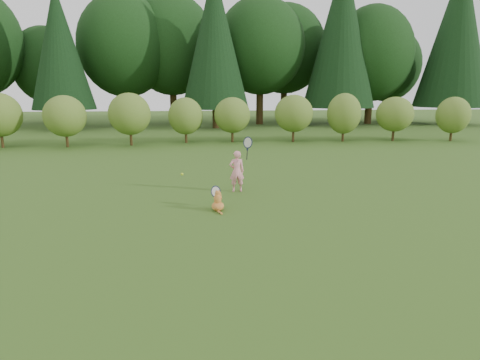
{
  "coord_description": "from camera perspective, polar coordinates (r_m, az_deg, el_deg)",
  "views": [
    {
      "loc": [
        -0.82,
        -8.83,
        2.87
      ],
      "look_at": [
        0.2,
        0.8,
        0.7
      ],
      "focal_mm": 30.0,
      "sensor_mm": 36.0,
      "label": 1
    }
  ],
  "objects": [
    {
      "name": "cat",
      "position": [
        9.79,
        -3.19,
        -2.81
      ],
      "size": [
        0.4,
        0.71,
        0.7
      ],
      "rotation": [
        0.0,
        0.0,
        -0.12
      ],
      "color": "#BA5423",
      "rests_on": "ground"
    },
    {
      "name": "shrub_row",
      "position": [
        21.89,
        -3.92,
        8.75
      ],
      "size": [
        28.0,
        3.0,
        2.8
      ],
      "primitive_type": null,
      "color": "#587023",
      "rests_on": "ground"
    },
    {
      "name": "child",
      "position": [
        11.52,
        -0.41,
        1.4
      ],
      "size": [
        0.67,
        0.43,
        1.79
      ],
      "rotation": [
        0.0,
        0.0,
        3.22
      ],
      "color": "pink",
      "rests_on": "ground"
    },
    {
      "name": "tennis_ball",
      "position": [
        9.81,
        -8.23,
        0.83
      ],
      "size": [
        0.07,
        0.07,
        0.07
      ],
      "color": "#B8DD1A",
      "rests_on": "ground"
    },
    {
      "name": "ground",
      "position": [
        9.32,
        -0.71,
        -5.31
      ],
      "size": [
        100.0,
        100.0,
        0.0
      ],
      "primitive_type": "plane",
      "color": "#274C15",
      "rests_on": "ground"
    },
    {
      "name": "woodland_backdrop",
      "position": [
        32.17,
        -4.82,
        20.87
      ],
      "size": [
        48.0,
        10.0,
        15.0
      ],
      "primitive_type": null,
      "color": "black",
      "rests_on": "ground"
    }
  ]
}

